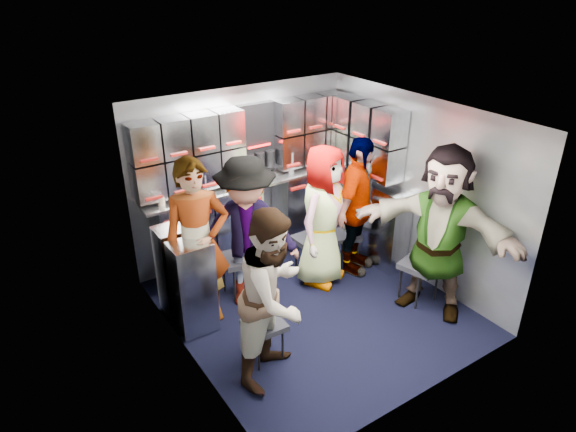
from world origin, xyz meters
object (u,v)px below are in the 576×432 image
jump_seat_near_left (264,327)px  attendant_arc_e (440,232)px  jump_seat_near_right (420,267)px  attendant_arc_b (247,233)px  jump_seat_center (313,241)px  attendant_arc_a (274,296)px  jump_seat_mid_left (240,261)px  jump_seat_mid_right (345,237)px  attendant_arc_c (323,216)px  attendant_arc_d (357,207)px  attendant_standing (198,244)px

jump_seat_near_left → attendant_arc_e: 1.99m
jump_seat_near_right → attendant_arc_b: attendant_arc_b is taller
jump_seat_near_left → jump_seat_center: jump_seat_center is taller
attendant_arc_a → attendant_arc_b: attendant_arc_b is taller
jump_seat_mid_left → attendant_arc_e: bearing=-41.2°
attendant_arc_a → attendant_arc_e: bearing=-34.1°
jump_seat_mid_right → attendant_arc_c: size_ratio=0.27×
attendant_arc_e → jump_seat_near_right: bearing=156.4°
attendant_arc_e → attendant_arc_d: bearing=166.4°
attendant_arc_a → attendant_arc_e: attendant_arc_e is taller
jump_seat_mid_right → attendant_arc_a: 2.09m
attendant_arc_b → attendant_arc_c: 0.91m
attendant_standing → attendant_arc_c: attendant_standing is taller
attendant_arc_a → attendant_arc_d: 1.94m
jump_seat_mid_left → attendant_arc_d: (1.37, -0.31, 0.41)m
attendant_standing → attendant_arc_c: 1.46m
attendant_arc_b → jump_seat_mid_left: bearing=118.2°
attendant_standing → attendant_arc_a: size_ratio=1.08×
jump_seat_center → attendant_standing: size_ratio=0.27×
jump_seat_near_right → attendant_standing: attendant_standing is taller
attendant_arc_b → jump_seat_mid_right: bearing=30.2°
jump_seat_mid_left → attendant_arc_d: size_ratio=0.28×
jump_seat_mid_left → jump_seat_near_right: (1.55, -1.18, 0.00)m
jump_seat_near_left → jump_seat_mid_left: bearing=72.5°
attendant_arc_d → jump_seat_mid_left: bearing=138.0°
jump_seat_center → attendant_arc_d: attendant_arc_d is taller
attendant_standing → attendant_arc_e: 2.41m
attendant_arc_c → attendant_arc_d: size_ratio=0.99×
jump_seat_near_left → jump_seat_mid_right: size_ratio=0.95×
attendant_arc_b → attendant_arc_e: attendant_arc_e is taller
attendant_arc_a → attendant_arc_e: size_ratio=0.89×
jump_seat_near_left → attendant_arc_c: 1.54m
attendant_arc_a → attendant_arc_c: (1.25, 0.97, 0.01)m
jump_seat_mid_left → attendant_standing: (-0.55, -0.18, 0.47)m
jump_seat_mid_left → jump_seat_mid_right: bearing=-5.6°
jump_seat_near_left → attendant_arc_e: size_ratio=0.23×
jump_seat_mid_left → jump_seat_near_left: bearing=-107.5°
attendant_arc_b → attendant_arc_c: (0.91, -0.10, -0.01)m
jump_seat_near_right → attendant_arc_b: (-1.55, 1.00, 0.42)m
jump_seat_mid_right → jump_seat_near_right: bearing=-80.0°
jump_seat_near_left → attendant_arc_c: bearing=32.3°
jump_seat_mid_left → attendant_arc_b: bearing=-90.0°
jump_seat_near_right → attendant_arc_d: (-0.18, 0.87, 0.41)m
jump_seat_mid_left → attendant_arc_b: (0.00, -0.18, 0.42)m
jump_seat_mid_right → attendant_arc_a: attendant_arc_a is taller
jump_seat_near_left → attendant_arc_a: attendant_arc_a is taller
jump_seat_near_left → attendant_standing: size_ratio=0.23×
jump_seat_near_left → jump_seat_mid_right: 1.94m
jump_seat_mid_right → attendant_arc_d: (-0.00, -0.18, 0.47)m
attendant_standing → attendant_arc_e: size_ratio=0.96×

